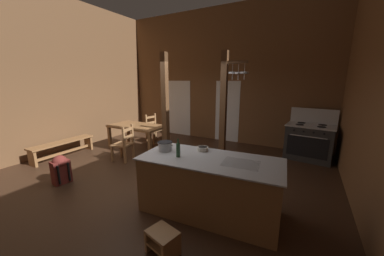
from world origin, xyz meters
name	(u,v)px	position (x,y,z in m)	size (l,w,h in m)	color
ground_plane	(156,180)	(0.00, 0.00, -0.05)	(7.87, 7.80, 0.10)	#382316
wall_back	(219,77)	(0.00, 3.57, 2.19)	(7.87, 0.14, 4.38)	brown
wall_left	(48,76)	(-3.61, 0.00, 2.19)	(0.14, 7.80, 4.38)	brown
glazed_door_back_left	(179,108)	(-1.59, 3.50, 1.02)	(1.00, 0.01, 2.05)	white
glazed_panel_back_right	(227,112)	(0.35, 3.50, 1.02)	(0.84, 0.01, 2.05)	white
kitchen_island	(209,185)	(1.50, -0.52, 0.45)	(2.23, 1.14, 0.90)	olive
stove_range	(309,141)	(2.87, 2.91, 0.48)	(1.22, 0.93, 1.32)	#2E2E2E
support_post_with_pot_rack	(225,106)	(1.00, 1.43, 1.47)	(0.63, 0.20, 2.73)	brown
support_post_center	(165,109)	(-0.40, 0.98, 1.36)	(0.14, 0.14, 2.73)	brown
step_stool	(163,240)	(1.36, -1.57, 0.18)	(0.42, 0.36, 0.30)	#9E7044
dining_table	(137,128)	(-1.73, 1.35, 0.65)	(1.70, 0.90, 0.74)	olive
ladderback_chair_near_window	(154,129)	(-1.78, 2.18, 0.45)	(0.52, 0.52, 0.95)	#9E7044
ladderback_chair_by_post	(124,144)	(-1.36, 0.45, 0.45)	(0.52, 0.52, 0.95)	#9E7044
bench_along_left_wall	(63,146)	(-3.04, -0.17, 0.31)	(0.37, 1.65, 0.44)	olive
backpack	(61,168)	(-1.56, -1.09, 0.31)	(0.33, 0.35, 0.60)	maroon
stockpot_on_counter	(165,146)	(0.68, -0.53, 0.98)	(0.31, 0.24, 0.15)	#B7BABF
mixing_bowl_on_counter	(203,149)	(1.24, -0.24, 0.93)	(0.19, 0.19, 0.07)	silver
bottle_tall_on_counter	(178,150)	(1.03, -0.69, 1.02)	(0.06, 0.06, 0.29)	#2D5638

